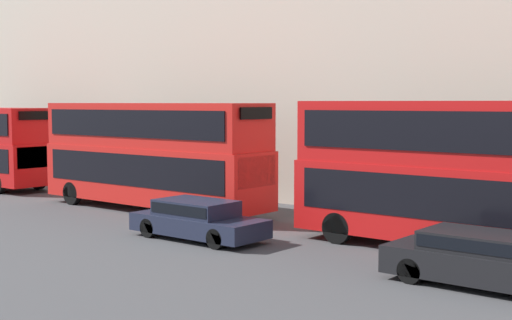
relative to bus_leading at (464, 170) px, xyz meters
name	(u,v)px	position (x,y,z in m)	size (l,w,h in m)	color
bus_leading	(464,170)	(0.00, 0.00, 0.00)	(2.59, 10.49, 4.51)	red
bus_second_in_queue	(153,151)	(0.00, 13.39, -0.04)	(2.59, 11.10, 4.44)	red
car_dark_sedan	(480,257)	(-3.40, -1.90, -1.77)	(1.90, 4.61, 1.33)	black
car_hatchback	(198,218)	(-3.40, 7.60, -1.80)	(1.85, 4.70, 1.28)	#1E2338
pedestrian	(157,183)	(2.61, 15.97, -1.77)	(0.36, 0.36, 1.56)	brown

